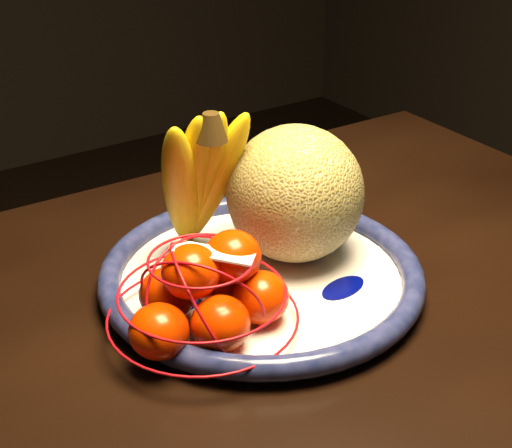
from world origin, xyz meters
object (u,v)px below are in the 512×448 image
fruit_bowl (261,276)px  cantaloupe (295,193)px  mandarin_bag (207,294)px  banana_bunch (197,175)px

fruit_bowl → cantaloupe: bearing=19.2°
mandarin_bag → banana_bunch: bearing=63.0°
fruit_bowl → banana_bunch: (-0.03, 0.07, 0.09)m
banana_bunch → mandarin_bag: banana_bunch is taller
cantaloupe → mandarin_bag: size_ratio=0.69×
banana_bunch → mandarin_bag: size_ratio=0.89×
fruit_bowl → cantaloupe: cantaloupe is taller
banana_bunch → mandarin_bag: (-0.06, -0.12, -0.06)m
fruit_bowl → banana_bunch: size_ratio=1.79×
fruit_bowl → mandarin_bag: (-0.09, -0.04, 0.03)m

